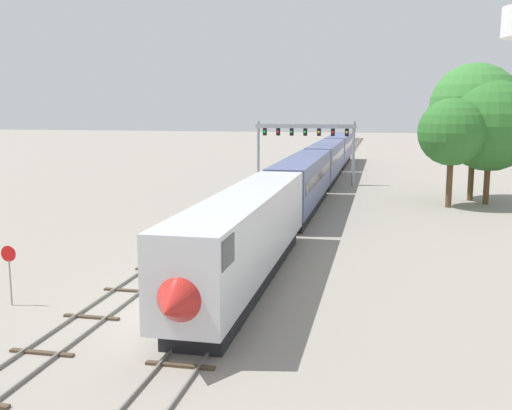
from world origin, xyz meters
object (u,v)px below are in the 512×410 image
Objects in this scene: trackside_tree_left at (490,126)px; trackside_tree_right at (452,132)px; trackside_tree_mid at (475,109)px; signal_gantry at (305,138)px; passenger_train at (317,169)px; stop_sign at (9,267)px.

trackside_tree_right is at bearing -143.76° from trackside_tree_left.
signal_gantry is at bearing 152.59° from trackside_tree_mid.
passenger_train is 7.56× the size of signal_gantry.
trackside_tree_left is 0.88× the size of trackside_tree_mid.
signal_gantry is 20.80m from trackside_tree_right.
stop_sign is (-7.75, -47.67, -3.77)m from signal_gantry.
trackside_tree_mid is (-1.17, 2.08, 1.58)m from trackside_tree_left.
passenger_train is 15.40m from trackside_tree_right.
trackside_tree_mid is (17.83, -9.25, 3.44)m from signal_gantry.
trackside_tree_left is 1.18× the size of trackside_tree_right.
passenger_train is 31.75× the size of stop_sign.
trackside_tree_right reaches higher than signal_gantry.
trackside_tree_mid is at bearing -7.84° from passenger_train.
trackside_tree_left is 2.86m from trackside_tree_mid.
passenger_train is 7.72× the size of trackside_tree_left.
signal_gantry is 1.02× the size of trackside_tree_left.
trackside_tree_right is (23.03, 33.61, 5.09)m from stop_sign.
trackside_tree_mid reaches higher than signal_gantry.
trackside_tree_right is at bearing -117.95° from trackside_tree_mid.
trackside_tree_left is 4.65m from trackside_tree_right.
stop_sign is 0.24× the size of trackside_tree_left.
trackside_tree_mid reaches higher than trackside_tree_left.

